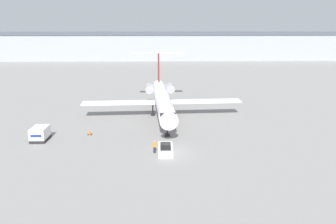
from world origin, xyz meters
name	(u,v)px	position (x,y,z in m)	size (l,w,h in m)	color
ground_plane	(170,154)	(0.00, 0.00, 0.00)	(600.00, 600.00, 0.00)	gray
terminal_building	(161,46)	(0.00, 120.00, 6.51)	(180.00, 16.80, 12.97)	#9EA3AD
airplane_main	(162,98)	(-0.77, 18.67, 3.41)	(29.28, 27.98, 10.76)	white
pushback_tug	(165,149)	(-0.60, 0.38, 0.60)	(1.91, 3.96, 1.65)	silver
luggage_cart	(40,134)	(-18.90, 5.95, 1.00)	(2.17, 3.27, 2.00)	#232326
worker_near_tug	(154,147)	(-2.04, 0.54, 0.90)	(0.40, 0.24, 1.72)	#232838
traffic_cone_left	(90,132)	(-12.17, 8.33, 0.38)	(0.66, 0.66, 0.80)	black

